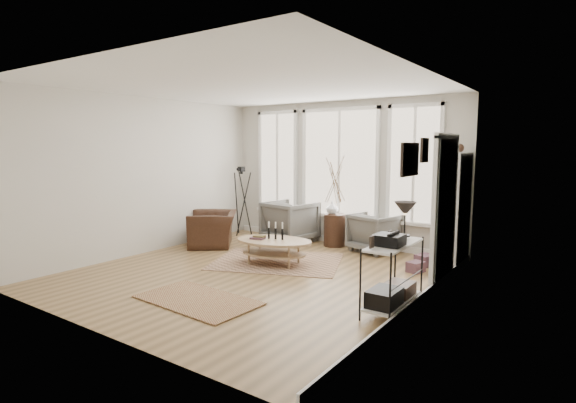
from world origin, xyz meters
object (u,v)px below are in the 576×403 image
Objects in this scene: low_shelf at (393,269)px; armchair_right at (375,232)px; armchair_left at (290,221)px; bookcase at (455,210)px; accent_chair at (213,229)px; coffee_table at (273,245)px; side_table at (335,203)px.

low_shelf is 3.11m from armchair_right.
armchair_left is at bearing 21.62° from armchair_right.
bookcase is 1.63m from armchair_right.
low_shelf is 1.37× the size of armchair_left.
accent_chair is at bearing 41.13° from armchair_right.
low_shelf reaches higher than coffee_table.
armchair_left reaches higher than coffee_table.
bookcase is 1.58× the size of low_shelf.
bookcase is 1.39× the size of coffee_table.
side_table is (-0.87, 0.00, 0.50)m from armchair_right.
coffee_table is at bearing 159.93° from low_shelf.
coffee_table is 2.11m from armchair_right.
coffee_table is 1.92m from side_table.
coffee_table is 1.93m from accent_chair.
low_shelf reaches higher than armchair_left.
coffee_table is 0.81× the size of side_table.
side_table reaches higher than low_shelf.
bookcase is 2.53× the size of armchair_right.
armchair_left is 1.07m from side_table.
armchair_left reaches higher than armchair_right.
armchair_left is 0.53× the size of side_table.
accent_chair is at bearing 165.87° from coffee_table.
bookcase is at bearing -5.40° from side_table.
low_shelf is 4.58m from accent_chair.
side_table is 2.51m from accent_chair.
side_table is at bearing 85.40° from accent_chair.
side_table reaches higher than accent_chair.
bookcase is 3.08m from coffee_table.
armchair_left is (-3.34, 0.05, -0.52)m from bookcase.
low_shelf is 0.72× the size of side_table.
low_shelf reaches higher than accent_chair.
side_table is (-2.32, 2.75, 0.36)m from low_shelf.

